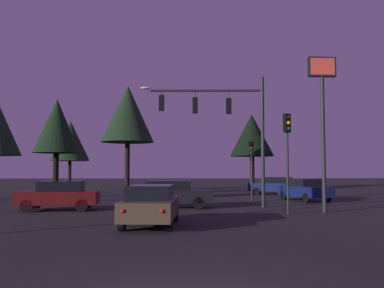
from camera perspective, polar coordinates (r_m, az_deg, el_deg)
ground_plane at (r=31.15m, az=-3.17°, el=-7.49°), size 168.00×168.00×0.00m
traffic_signal_mast_arm at (r=23.78m, az=4.43°, el=3.70°), size 7.07×0.75×7.45m
traffic_light_corner_left at (r=20.46m, az=12.99°, el=0.10°), size 0.37×0.39×4.81m
traffic_light_corner_right at (r=28.17m, az=8.18°, el=-2.06°), size 0.36×0.38×4.01m
car_nearside_lane at (r=15.83m, az=-5.63°, el=-8.25°), size 2.24×4.67×1.52m
car_crossing_left at (r=22.78m, az=-17.84°, el=-6.71°), size 4.20×1.99×1.52m
car_crossing_right at (r=23.26m, az=-2.97°, el=-6.81°), size 4.65×1.95×1.52m
car_far_lane at (r=36.80m, az=11.49°, el=-5.60°), size 4.84×3.55×1.52m
car_parked_lot at (r=29.55m, az=15.21°, el=-6.03°), size 2.81×4.41×1.52m
store_sign_illuminated at (r=21.84m, az=17.50°, el=5.89°), size 1.40×0.28×7.77m
tree_behind_sign at (r=46.23m, az=8.22°, el=1.17°), size 4.83×4.83×8.32m
tree_left_far at (r=28.16m, az=-18.10°, el=2.31°), size 2.95×2.95×6.72m
tree_center_horizon at (r=34.64m, az=-8.82°, el=4.08°), size 4.32×4.32×9.12m
tree_lot_edge at (r=40.46m, az=-16.40°, el=0.39°), size 3.63×3.63×6.74m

